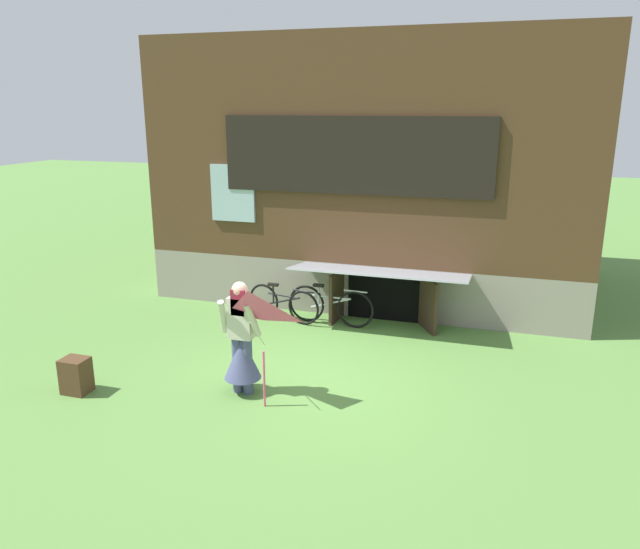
{
  "coord_description": "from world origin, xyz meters",
  "views": [
    {
      "loc": [
        2.66,
        -7.76,
        3.94
      ],
      "look_at": [
        -0.02,
        0.97,
        1.38
      ],
      "focal_mm": 33.98,
      "sensor_mm": 36.0,
      "label": 1
    }
  ],
  "objects_px": {
    "bicycle_black": "(283,303)",
    "kite": "(249,319)",
    "wooden_crate": "(76,376)",
    "bicycle_silver": "(330,306)",
    "person": "(242,347)"
  },
  "relations": [
    {
      "from": "bicycle_black",
      "to": "kite",
      "type": "bearing_deg",
      "value": -64.17
    },
    {
      "from": "wooden_crate",
      "to": "bicycle_silver",
      "type": "bearing_deg",
      "value": 54.25
    },
    {
      "from": "bicycle_black",
      "to": "wooden_crate",
      "type": "height_order",
      "value": "bicycle_black"
    },
    {
      "from": "bicycle_silver",
      "to": "wooden_crate",
      "type": "relative_size",
      "value": 3.24
    },
    {
      "from": "person",
      "to": "bicycle_black",
      "type": "height_order",
      "value": "person"
    },
    {
      "from": "kite",
      "to": "bicycle_silver",
      "type": "distance_m",
      "value": 3.63
    },
    {
      "from": "person",
      "to": "kite",
      "type": "distance_m",
      "value": 0.86
    },
    {
      "from": "person",
      "to": "kite",
      "type": "relative_size",
      "value": 1.02
    },
    {
      "from": "person",
      "to": "wooden_crate",
      "type": "distance_m",
      "value": 2.4
    },
    {
      "from": "person",
      "to": "bicycle_black",
      "type": "bearing_deg",
      "value": 112.45
    },
    {
      "from": "person",
      "to": "wooden_crate",
      "type": "height_order",
      "value": "person"
    },
    {
      "from": "bicycle_black",
      "to": "wooden_crate",
      "type": "xyz_separation_m",
      "value": [
        -1.76,
        -3.65,
        -0.09
      ]
    },
    {
      "from": "kite",
      "to": "wooden_crate",
      "type": "relative_size",
      "value": 3.14
    },
    {
      "from": "person",
      "to": "kite",
      "type": "bearing_deg",
      "value": -42.01
    },
    {
      "from": "bicycle_black",
      "to": "wooden_crate",
      "type": "distance_m",
      "value": 4.06
    }
  ]
}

